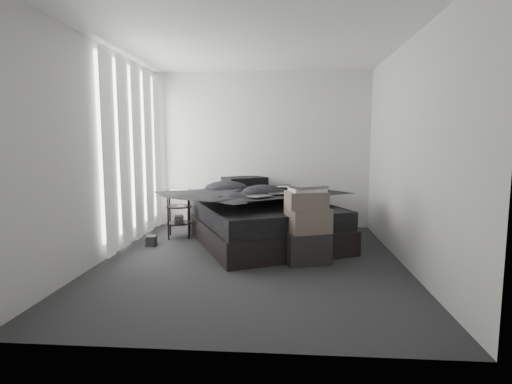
# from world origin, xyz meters

# --- Properties ---
(floor) EXTENTS (3.60, 4.20, 0.01)m
(floor) POSITION_xyz_m (0.00, 0.00, 0.00)
(floor) COLOR #2A2A2C
(floor) RESTS_ON ground
(ceiling) EXTENTS (3.60, 4.20, 0.01)m
(ceiling) POSITION_xyz_m (0.00, 0.00, 2.60)
(ceiling) COLOR white
(ceiling) RESTS_ON ground
(wall_back) EXTENTS (3.60, 0.01, 2.60)m
(wall_back) POSITION_xyz_m (0.00, 2.10, 1.30)
(wall_back) COLOR silver
(wall_back) RESTS_ON ground
(wall_front) EXTENTS (3.60, 0.01, 2.60)m
(wall_front) POSITION_xyz_m (0.00, -2.10, 1.30)
(wall_front) COLOR silver
(wall_front) RESTS_ON ground
(wall_left) EXTENTS (0.01, 4.20, 2.60)m
(wall_left) POSITION_xyz_m (-1.80, 0.00, 1.30)
(wall_left) COLOR silver
(wall_left) RESTS_ON ground
(wall_right) EXTENTS (0.01, 4.20, 2.60)m
(wall_right) POSITION_xyz_m (1.80, 0.00, 1.30)
(wall_right) COLOR silver
(wall_right) RESTS_ON ground
(window_left) EXTENTS (0.02, 2.00, 2.30)m
(window_left) POSITION_xyz_m (-1.78, 0.90, 1.35)
(window_left) COLOR white
(window_left) RESTS_ON wall_left
(curtain_left) EXTENTS (0.06, 2.12, 2.48)m
(curtain_left) POSITION_xyz_m (-1.73, 0.90, 1.28)
(curtain_left) COLOR white
(curtain_left) RESTS_ON wall_left
(bed) EXTENTS (2.57, 2.85, 0.32)m
(bed) POSITION_xyz_m (0.08, 1.02, 0.16)
(bed) COLOR black
(bed) RESTS_ON floor
(mattress) EXTENTS (2.48, 2.76, 0.25)m
(mattress) POSITION_xyz_m (0.08, 1.02, 0.44)
(mattress) COLOR black
(mattress) RESTS_ON bed
(duvet) EXTENTS (2.39, 2.52, 0.27)m
(duvet) POSITION_xyz_m (0.10, 0.97, 0.70)
(duvet) COLOR black
(duvet) RESTS_ON mattress
(pillow_lower) EXTENTS (0.83, 0.72, 0.16)m
(pillow_lower) POSITION_xyz_m (-0.35, 1.82, 0.64)
(pillow_lower) COLOR black
(pillow_lower) RESTS_ON mattress
(pillow_upper) EXTENTS (0.79, 0.72, 0.15)m
(pillow_upper) POSITION_xyz_m (-0.27, 1.83, 0.80)
(pillow_upper) COLOR black
(pillow_upper) RESTS_ON pillow_lower
(laptop) EXTENTS (0.40, 0.28, 0.03)m
(laptop) POSITION_xyz_m (0.45, 1.25, 0.85)
(laptop) COLOR silver
(laptop) RESTS_ON duvet
(comic_a) EXTENTS (0.34, 0.35, 0.01)m
(comic_a) POSITION_xyz_m (0.08, 0.34, 0.84)
(comic_a) COLOR black
(comic_a) RESTS_ON duvet
(comic_b) EXTENTS (0.33, 0.25, 0.01)m
(comic_b) POSITION_xyz_m (0.32, 0.63, 0.85)
(comic_b) COLOR black
(comic_b) RESTS_ON duvet
(comic_c) EXTENTS (0.31, 0.35, 0.01)m
(comic_c) POSITION_xyz_m (0.59, 0.39, 0.85)
(comic_c) COLOR black
(comic_c) RESTS_ON duvet
(side_stand) EXTENTS (0.46, 0.46, 0.72)m
(side_stand) POSITION_xyz_m (-1.20, 1.18, 0.36)
(side_stand) COLOR black
(side_stand) RESTS_ON floor
(papers) EXTENTS (0.33, 0.29, 0.01)m
(papers) POSITION_xyz_m (-1.19, 1.17, 0.72)
(papers) COLOR white
(papers) RESTS_ON side_stand
(floor_books) EXTENTS (0.15, 0.20, 0.13)m
(floor_books) POSITION_xyz_m (-1.46, 0.67, 0.06)
(floor_books) COLOR black
(floor_books) RESTS_ON floor
(box_lower) EXTENTS (0.60, 0.52, 0.37)m
(box_lower) POSITION_xyz_m (0.66, 0.02, 0.19)
(box_lower) COLOR black
(box_lower) RESTS_ON floor
(box_mid) EXTENTS (0.57, 0.52, 0.29)m
(box_mid) POSITION_xyz_m (0.68, 0.02, 0.52)
(box_mid) COLOR #675A51
(box_mid) RESTS_ON box_lower
(box_upper) EXTENTS (0.52, 0.46, 0.20)m
(box_upper) POSITION_xyz_m (0.65, 0.02, 0.76)
(box_upper) COLOR #675A51
(box_upper) RESTS_ON box_mid
(art_book_white) EXTENTS (0.46, 0.41, 0.04)m
(art_book_white) POSITION_xyz_m (0.66, 0.02, 0.88)
(art_book_white) COLOR silver
(art_book_white) RESTS_ON box_upper
(art_book_snake) EXTENTS (0.46, 0.42, 0.04)m
(art_book_snake) POSITION_xyz_m (0.68, 0.02, 0.91)
(art_book_snake) COLOR silver
(art_book_snake) RESTS_ON art_book_white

